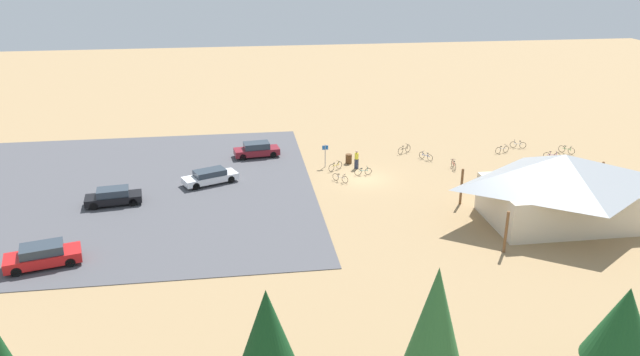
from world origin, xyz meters
name	(u,v)px	position (x,y,z in m)	size (l,w,h in m)	color
ground	(363,179)	(0.00, 0.00, 0.00)	(160.00, 160.00, 0.00)	#9E7F56
parking_lot_asphalt	(92,193)	(23.29, 0.08, 0.03)	(37.08, 31.28, 0.05)	#4C4C51
bike_pavilion	(561,185)	(-12.51, 10.84, 2.94)	(12.26, 8.61, 5.30)	beige
trash_bin	(349,159)	(0.54, -4.22, 0.45)	(0.60, 0.60, 0.90)	brown
lot_sign	(325,153)	(2.91, -3.56, 1.41)	(0.56, 0.08, 2.20)	#99999E
pine_midwest	(623,325)	(-5.28, 29.04, 3.91)	(3.15, 3.15, 5.77)	brown
pine_far_east	(436,316)	(2.81, 27.82, 4.31)	(2.54, 2.54, 6.73)	brown
pine_east	(267,332)	(10.10, 27.49, 3.99)	(2.72, 2.72, 6.07)	brown
bicycle_orange_back_row	(536,164)	(-16.64, -0.61, 0.37)	(1.44, 0.91, 0.84)	black
bicycle_silver_front_row	(340,178)	(2.17, 0.49, 0.36)	(1.20, 1.26, 0.78)	black
bicycle_yellow_edge_south	(335,166)	(2.11, -2.52, 0.37)	(1.44, 1.04, 0.79)	black
bicycle_green_yard_center	(567,150)	(-21.67, -4.09, 0.37)	(1.08, 1.33, 0.79)	black
bicycle_white_edge_north	(502,150)	(-15.30, -5.08, 0.36)	(1.60, 0.56, 0.83)	black
bicycle_black_yard_left	(404,150)	(-5.56, -6.43, 0.38)	(1.56, 0.95, 0.87)	black
bicycle_purple_near_sign	(552,155)	(-19.37, -2.71, 0.35)	(1.57, 0.61, 0.75)	black
bicycle_teal_yard_right	(363,172)	(-0.17, -0.87, 0.35)	(1.60, 0.48, 0.79)	black
bicycle_red_mid_cluster	(454,165)	(-8.86, -1.31, 0.39)	(0.48, 1.69, 0.83)	black
bicycle_blue_trailside	(426,156)	(-7.09, -4.19, 0.35)	(0.95, 1.42, 0.75)	black
bicycle_orange_by_bin	(552,161)	(-18.58, -1.15, 0.39)	(1.77, 0.48, 0.87)	black
bicycle_silver_yard_front	(518,145)	(-17.62, -6.41, 0.36)	(1.51, 0.69, 0.82)	black
car_black_far_end	(113,196)	(21.01, 2.94, 0.72)	(4.53, 2.29, 1.35)	black
car_red_back_corner	(43,256)	(23.72, 12.62, 0.77)	(4.94, 2.98, 1.46)	red
car_maroon_aisle_side	(257,150)	(9.16, -7.34, 0.75)	(4.56, 2.27, 1.43)	maroon
car_white_second_row	(210,177)	(13.49, -0.61, 0.68)	(5.01, 3.44, 1.25)	white
visitor_near_lot	(357,159)	(0.09, -2.68, 0.92)	(0.40, 0.39, 1.76)	#2D3347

